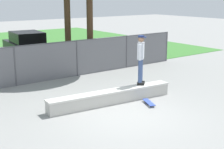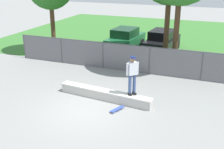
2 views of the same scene
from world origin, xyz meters
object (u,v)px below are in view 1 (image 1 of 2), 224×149
at_px(skateboarder, 141,57).
at_px(car_black, 27,46).
at_px(skateboard, 149,102).
at_px(concrete_ledge, 112,97).

bearing_deg(skateboarder, car_black, 93.34).
distance_m(skateboarder, skateboard, 1.74).
bearing_deg(skateboarder, concrete_ledge, -179.21).
xyz_separation_m(skateboarder, car_black, (-0.55, 9.44, -0.67)).
bearing_deg(concrete_ledge, skateboarder, 0.79).
bearing_deg(skateboard, skateboarder, 66.93).
height_order(concrete_ledge, skateboarder, skateboarder).
height_order(concrete_ledge, car_black, car_black).
xyz_separation_m(concrete_ledge, car_black, (0.81, 9.46, 0.60)).
bearing_deg(skateboarder, skateboard, -113.07).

